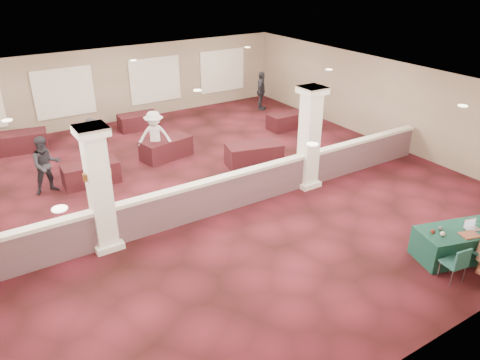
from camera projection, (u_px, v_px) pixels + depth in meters
ground at (201, 190)px, 14.68m from camera, size 16.00×16.00×0.00m
wall_back at (112, 86)px, 20.06m from camera, size 16.00×0.04×3.20m
wall_front at (423, 286)px, 7.91m from camera, size 16.00×0.04×3.20m
wall_right at (384, 102)px, 17.86m from camera, size 0.04×16.00×3.20m
ceiling at (197, 90)px, 13.29m from camera, size 16.00×16.00×0.02m
partition_wall at (226, 192)px, 13.29m from camera, size 15.60×0.28×1.10m
column_left at (99, 188)px, 11.13m from camera, size 0.72×0.72×3.20m
column_right at (309, 137)px, 14.28m from camera, size 0.72×0.72×3.20m
sconce_left at (85, 177)px, 10.84m from camera, size 0.12×0.12×0.18m
sconce_right at (109, 172)px, 11.11m from camera, size 0.12×0.12×0.18m
near_table at (457, 243)px, 11.28m from camera, size 2.16×1.50×0.75m
conf_chair_side at (457, 262)px, 10.34m from camera, size 0.51×0.51×0.90m
far_table_front_left at (91, 173)px, 14.98m from camera, size 1.78×0.95×0.70m
far_table_front_center at (166, 148)px, 16.89m from camera, size 1.93×1.22×0.72m
far_table_front_right at (254, 154)px, 16.30m from camera, size 2.08×1.40×0.77m
far_table_back_left at (22, 142)px, 17.47m from camera, size 1.92×1.19×0.73m
far_table_back_center at (139, 121)px, 19.72m from camera, size 1.67×0.91×0.66m
far_table_back_right at (286, 121)px, 19.79m from camera, size 1.60×0.80×0.65m
attendee_a at (46, 165)px, 14.18m from camera, size 0.89×0.51×1.82m
attendee_b at (155, 136)px, 16.41m from camera, size 1.28×1.03×1.83m
attendee_c at (261, 91)px, 21.98m from camera, size 1.11×1.09×1.79m
attendee_d at (93, 140)px, 16.42m from camera, size 0.81×0.49×1.58m
laptop_base at (472, 229)px, 11.14m from camera, size 0.39×0.33×0.02m
laptop_screen at (470, 222)px, 11.19m from camera, size 0.33×0.11×0.23m
screen_glow at (470, 223)px, 11.19m from camera, size 0.30×0.09×0.20m
knitting at (469, 235)px, 10.89m from camera, size 0.48×0.42×0.03m
yarn_cream at (443, 234)px, 10.86m from camera, size 0.11×0.11×0.11m
yarn_red at (433, 232)px, 10.96m from camera, size 0.10×0.10×0.10m
yarn_grey at (440, 228)px, 11.08m from camera, size 0.11×0.11×0.11m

